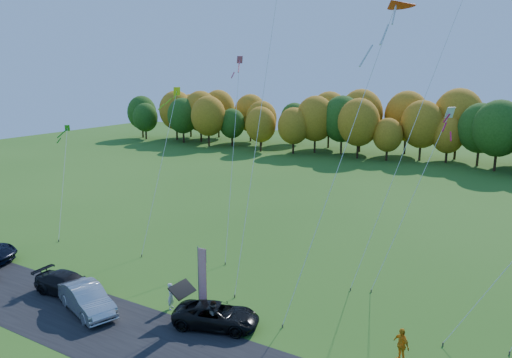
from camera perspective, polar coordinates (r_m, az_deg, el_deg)
The scene contains 17 objects.
ground at distance 30.43m, azimuth -6.10°, elevation -15.14°, with size 160.00×160.00×0.00m, color #295817.
asphalt_strip at distance 27.78m, azimuth -11.37°, elevation -18.22°, with size 90.00×6.00×0.01m, color black.
tree_line at distance 79.30m, azimuth 18.75°, elevation 1.64°, with size 116.00×12.00×10.00m, color #1E4711, non-canonical shape.
black_suv at distance 28.83m, azimuth -4.55°, elevation -15.28°, with size 2.21×4.79×1.33m, color black.
silver_sedan at distance 31.81m, azimuth -18.77°, elevation -12.86°, with size 1.73×4.95×1.63m, color #A8A9AD.
dark_truck_a at distance 34.49m, azimuth -20.67°, elevation -11.18°, with size 1.95×4.79×1.39m, color black.
person_tailgate_a at distance 30.96m, azimuth -9.67°, elevation -13.05°, with size 0.60×0.39×1.64m, color silver.
person_tailgate_b at distance 28.58m, azimuth -4.81°, elevation -15.20°, with size 0.79×0.62×1.63m, color gray.
person_east at distance 26.68m, azimuth 16.26°, elevation -17.72°, with size 1.02×0.43×1.74m, color orange.
feather_flag at distance 29.28m, azimuth -6.24°, elevation -10.70°, with size 0.56×0.12×4.22m.
kite_delta_blue at distance 34.32m, azimuth 0.95°, elevation 10.74°, with size 3.79×11.91×26.54m.
kite_parafoil_orange at distance 35.23m, azimuth 19.30°, elevation 10.34°, with size 7.73×11.96×26.80m.
kite_delta_red at distance 29.26m, azimuth 9.95°, elevation 2.92°, with size 3.86×9.78×19.11m.
kite_diamond_yellow at distance 40.34m, azimuth -10.90°, elevation 1.18°, with size 1.75×6.72×12.94m.
kite_diamond_green at distance 46.60m, azimuth -21.17°, elevation -0.22°, with size 4.49×5.37×9.33m.
kite_diamond_white at distance 34.28m, azimuth 17.38°, elevation -2.16°, with size 3.46×6.79×11.95m.
kite_diamond_pink at distance 38.76m, azimuth -2.66°, elevation 2.73°, with size 3.71×7.53×15.38m.
Camera 1 is at (16.59, -21.25, 14.11)m, focal length 35.00 mm.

